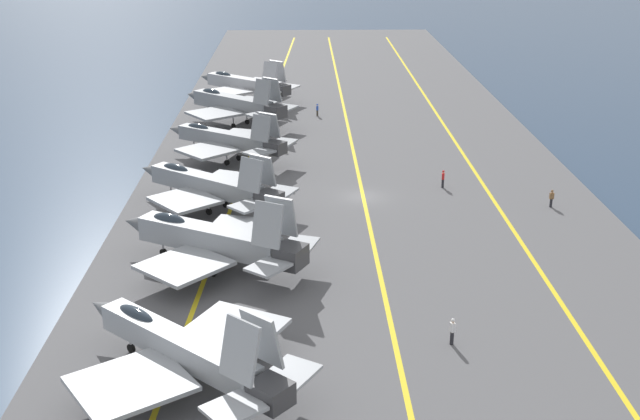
# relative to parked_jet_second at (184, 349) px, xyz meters

# --- Properties ---
(ground_plane) EXTENTS (2000.00, 2000.00, 0.00)m
(ground_plane) POSITION_rel_parked_jet_second_xyz_m (31.58, -12.68, -2.60)
(ground_plane) COLOR navy
(carrier_deck) EXTENTS (220.40, 44.51, 0.40)m
(carrier_deck) POSITION_rel_parked_jet_second_xyz_m (31.58, -12.68, -2.40)
(carrier_deck) COLOR #565659
(carrier_deck) RESTS_ON ground
(deck_stripe_foul_line) EXTENTS (198.36, 0.47, 0.01)m
(deck_stripe_foul_line) POSITION_rel_parked_jet_second_xyz_m (31.58, -24.92, -2.20)
(deck_stripe_foul_line) COLOR yellow
(deck_stripe_foul_line) RESTS_ON carrier_deck
(deck_stripe_centerline) EXTENTS (198.36, 0.36, 0.01)m
(deck_stripe_centerline) POSITION_rel_parked_jet_second_xyz_m (31.58, -12.68, -2.20)
(deck_stripe_centerline) COLOR yellow
(deck_stripe_centerline) RESTS_ON carrier_deck
(deck_stripe_edge_line) EXTENTS (198.13, 10.37, 0.01)m
(deck_stripe_edge_line) POSITION_rel_parked_jet_second_xyz_m (31.58, -0.44, -2.20)
(deck_stripe_edge_line) COLOR yellow
(deck_stripe_edge_line) RESTS_ON carrier_deck
(parked_jet_second) EXTENTS (14.36, 15.10, 6.22)m
(parked_jet_second) POSITION_rel_parked_jet_second_xyz_m (0.00, 0.00, 0.00)
(parked_jet_second) COLOR #9EA3A8
(parked_jet_second) RESTS_ON carrier_deck
(parked_jet_third) EXTENTS (13.64, 16.02, 6.47)m
(parked_jet_third) POSITION_rel_parked_jet_second_xyz_m (15.87, -0.02, 0.13)
(parked_jet_third) COLOR #93999E
(parked_jet_third) RESTS_ON carrier_deck
(parked_jet_fourth) EXTENTS (13.20, 15.64, 5.98)m
(parked_jet_fourth) POSITION_rel_parked_jet_second_xyz_m (28.52, 1.51, 0.16)
(parked_jet_fourth) COLOR gray
(parked_jet_fourth) RESTS_ON carrier_deck
(parked_jet_fifth) EXTENTS (12.72, 14.91, 5.98)m
(parked_jet_fifth) POSITION_rel_parked_jet_second_xyz_m (43.06, 1.18, 0.35)
(parked_jet_fifth) COLOR gray
(parked_jet_fifth) RESTS_ON carrier_deck
(parked_jet_sixth) EXTENTS (13.98, 15.26, 6.62)m
(parked_jet_sixth) POSITION_rel_parked_jet_second_xyz_m (58.70, 1.55, 0.57)
(parked_jet_sixth) COLOR gray
(parked_jet_sixth) RESTS_ON carrier_deck
(parked_jet_seventh) EXTENTS (14.23, 15.27, 6.20)m
(parked_jet_seventh) POSITION_rel_parked_jet_second_xyz_m (72.38, 1.21, 0.19)
(parked_jet_seventh) COLOR #A8AAAF
(parked_jet_seventh) RESTS_ON carrier_deck
(crew_red_vest) EXTENTS (0.42, 0.32, 1.80)m
(crew_red_vest) POSITION_rel_parked_jet_second_xyz_m (34.03, -20.70, -1.22)
(crew_red_vest) COLOR #232328
(crew_red_vest) RESTS_ON carrier_deck
(crew_blue_vest) EXTENTS (0.41, 0.31, 1.65)m
(crew_blue_vest) POSITION_rel_parked_jet_second_xyz_m (63.11, -8.94, -1.30)
(crew_blue_vest) COLOR #383328
(crew_blue_vest) RESTS_ON carrier_deck
(crew_white_vest) EXTENTS (0.44, 0.36, 1.83)m
(crew_white_vest) POSITION_rel_parked_jet_second_xyz_m (3.95, -16.25, -1.20)
(crew_white_vest) COLOR #232328
(crew_white_vest) RESTS_ON carrier_deck
(crew_brown_vest) EXTENTS (0.28, 0.39, 1.69)m
(crew_brown_vest) POSITION_rel_parked_jet_second_xyz_m (28.37, -29.76, -1.28)
(crew_brown_vest) COLOR #232328
(crew_brown_vest) RESTS_ON carrier_deck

